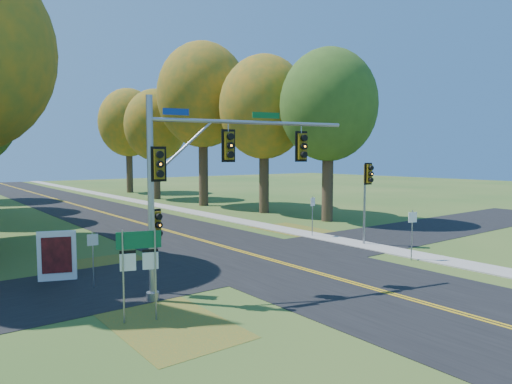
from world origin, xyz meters
TOP-DOWN VIEW (x-y plane):
  - ground at (0.00, 0.00)m, footprint 160.00×160.00m
  - road_main at (0.00, 0.00)m, footprint 8.00×160.00m
  - road_cross at (0.00, 2.00)m, footprint 60.00×6.00m
  - centerline_left at (-0.10, 0.00)m, footprint 0.10×160.00m
  - centerline_right at (0.10, 0.00)m, footprint 0.10×160.00m
  - sidewalk_east at (6.20, 0.00)m, footprint 1.60×160.00m
  - leaf_patch_w_near at (-6.50, 4.00)m, footprint 4.00×6.00m
  - leaf_patch_e at (6.80, 6.00)m, footprint 3.50×8.00m
  - leaf_patch_w_far at (-7.50, -3.00)m, footprint 3.00×5.00m
  - tree_e_a at (11.57, 8.77)m, footprint 7.20×7.20m
  - tree_e_b at (10.97, 15.58)m, footprint 7.60×7.60m
  - tree_e_c at (9.88, 23.69)m, footprint 8.80×8.80m
  - tree_e_d at (9.26, 32.87)m, footprint 7.00×7.00m
  - tree_e_e at (10.47, 43.58)m, footprint 7.80×7.80m
  - traffic_mast at (-5.16, -1.28)m, footprint 7.34×2.04m
  - east_signal_pole at (6.41, 0.96)m, footprint 0.52×0.60m
  - ped_signal_pole at (-6.53, -0.19)m, footprint 0.47×0.55m
  - route_sign_cluster at (-8.07, -2.36)m, footprint 1.22×0.47m
  - info_kiosk at (-8.81, 3.77)m, footprint 1.38×0.70m
  - reg_sign_e_north at (5.97, 4.67)m, footprint 0.46×0.16m
  - reg_sign_e_south at (5.19, -2.64)m, footprint 0.43×0.18m
  - reg_sign_w at (-8.00, 1.99)m, footprint 0.39×0.07m

SIDE VIEW (x-z plane):
  - ground at x=0.00m, z-range 0.00..0.00m
  - leaf_patch_w_near at x=-6.50m, z-range 0.00..0.01m
  - leaf_patch_e at x=6.80m, z-range 0.00..0.01m
  - leaf_patch_w_far at x=-7.50m, z-range 0.00..0.01m
  - road_cross at x=0.00m, z-range 0.00..0.02m
  - road_main at x=0.00m, z-range 0.00..0.02m
  - centerline_left at x=-0.10m, z-range 0.02..0.03m
  - centerline_right at x=0.10m, z-range 0.02..0.03m
  - sidewalk_east at x=6.20m, z-range 0.00..0.06m
  - info_kiosk at x=-8.81m, z-range 0.00..1.94m
  - reg_sign_w at x=-8.00m, z-range 0.38..2.44m
  - reg_sign_e_south at x=5.19m, z-range 0.43..2.77m
  - reg_sign_e_north at x=5.97m, z-range 0.45..2.89m
  - route_sign_cluster at x=-8.07m, z-range 0.56..3.30m
  - ped_signal_pole at x=-6.53m, z-range 0.73..3.75m
  - east_signal_pole at x=6.41m, z-range 1.16..5.65m
  - traffic_mast at x=-5.16m, z-range 0.98..7.81m
  - tree_e_d at x=9.26m, z-range 2.08..14.40m
  - tree_e_a at x=11.57m, z-range 2.16..14.90m
  - tree_e_b at x=10.97m, z-range 2.23..15.56m
  - tree_e_e at x=10.47m, z-range 2.32..16.06m
  - tree_e_c at x=9.88m, z-range 2.77..18.56m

